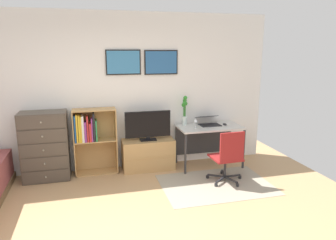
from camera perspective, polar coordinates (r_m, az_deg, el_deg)
name	(u,v)px	position (r m, az deg, el deg)	size (l,w,h in m)	color
wall_back_with_posters	(99,93)	(5.49, -12.45, 4.88)	(6.12, 0.09, 2.70)	white
area_rug	(216,184)	(5.09, 8.68, -11.47)	(1.70, 1.20, 0.01)	#9E937F
dresser	(45,146)	(5.43, -21.40, -4.43)	(0.72, 0.46, 1.12)	#4C4238
bookshelf	(91,136)	(5.42, -13.84, -2.76)	(0.71, 0.30, 1.11)	tan
tv_stand	(148,154)	(5.57, -3.62, -6.25)	(0.90, 0.41, 0.53)	tan
television	(148,126)	(5.41, -3.66, -1.08)	(0.79, 0.16, 0.51)	black
desk	(208,132)	(5.74, 7.25, -2.21)	(1.14, 0.63, 0.74)	silver
office_chair	(228,156)	(5.02, 10.87, -6.36)	(0.56, 0.58, 0.86)	#232326
laptop	(208,121)	(5.75, 7.33, -0.18)	(0.38, 0.41, 0.16)	#333338
computer_mouse	(225,124)	(5.76, 10.28, -0.75)	(0.06, 0.10, 0.03)	#262628
bamboo_vase	(185,110)	(5.63, 3.03, 1.77)	(0.10, 0.10, 0.53)	silver
wine_glass	(196,120)	(5.45, 5.04, -0.08)	(0.07, 0.07, 0.18)	silver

